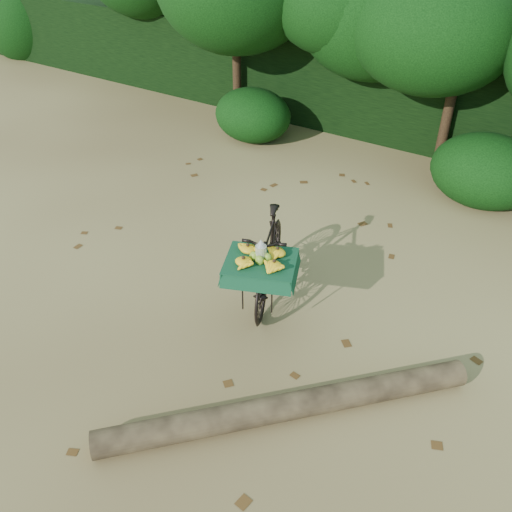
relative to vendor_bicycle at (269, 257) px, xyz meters
The scene contains 7 objects.
ground 0.65m from the vendor_bicycle, 64.57° to the right, with size 80.00×80.00×0.00m, color tan.
vendor_bicycle is the anchor object (origin of this frame).
fallen_log 2.00m from the vendor_bicycle, 52.46° to the right, with size 0.27×0.27×3.77m, color brown.
hedge_backdrop 6.01m from the vendor_bicycle, 88.63° to the left, with size 26.00×1.80×1.80m, color black.
tree_row 5.42m from the vendor_bicycle, 95.57° to the left, with size 14.50×2.00×4.00m, color black, non-canonical shape.
bush_clumps 4.05m from the vendor_bicycle, 80.86° to the left, with size 8.80×1.70×0.90m, color black, non-canonical shape.
leaf_litter 0.67m from the vendor_bicycle, 67.71° to the left, with size 7.00×7.30×0.01m, color #4F3215, non-canonical shape.
Camera 1 is at (2.68, -4.35, 4.44)m, focal length 38.00 mm.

